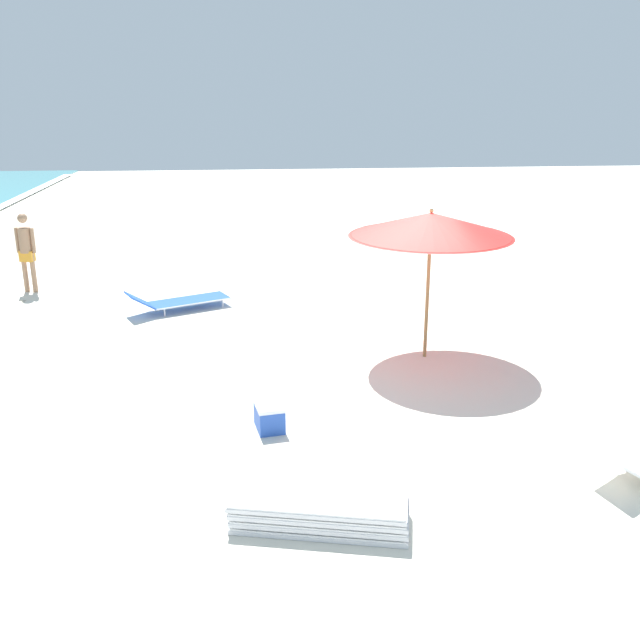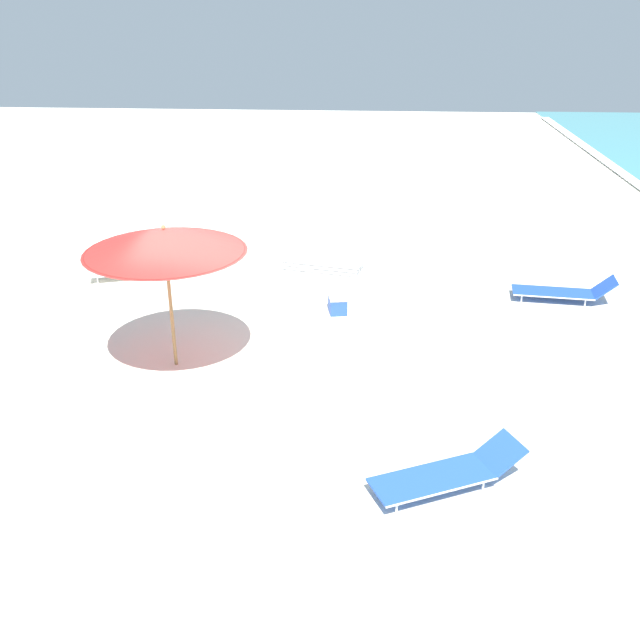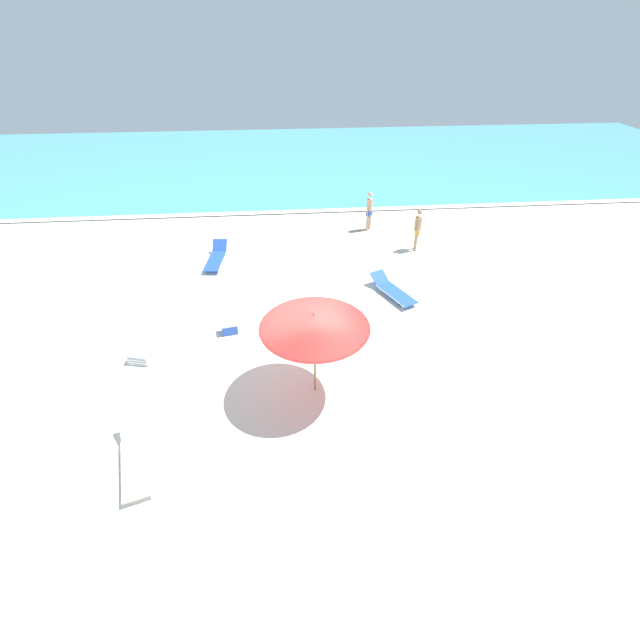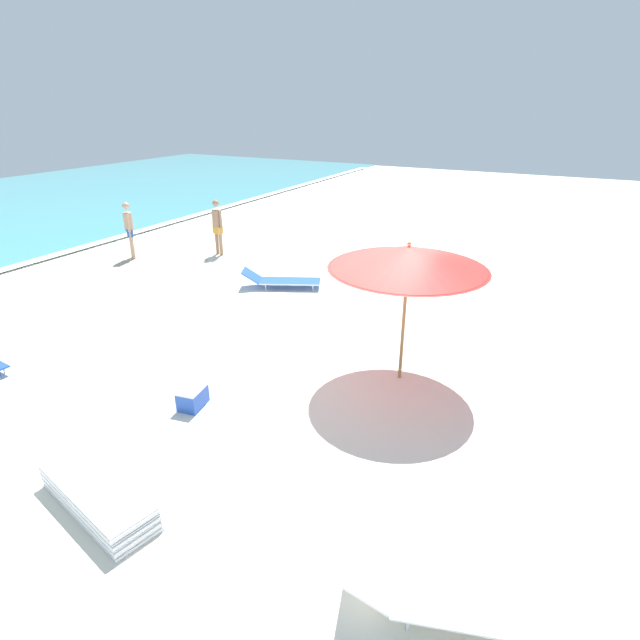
% 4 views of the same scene
% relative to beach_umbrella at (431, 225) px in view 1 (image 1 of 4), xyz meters
% --- Properties ---
extents(ground_plane, '(60.00, 60.00, 0.16)m').
position_rel_beach_umbrella_xyz_m(ground_plane, '(-0.28, 0.80, -2.34)').
color(ground_plane, silver).
extents(beach_umbrella, '(2.67, 2.67, 2.52)m').
position_rel_beach_umbrella_xyz_m(beach_umbrella, '(0.00, 0.00, 0.00)').
color(beach_umbrella, '#9E7547').
rests_on(beach_umbrella, ground_plane).
extents(lounger_stack, '(1.02, 1.95, 0.32)m').
position_rel_beach_umbrella_xyz_m(lounger_stack, '(-4.73, 2.25, -2.09)').
color(lounger_stack, white).
rests_on(lounger_stack, ground_plane).
extents(sun_lounger_under_umbrella, '(1.42, 2.14, 0.49)m').
position_rel_beach_umbrella_xyz_m(sun_lounger_under_umbrella, '(3.09, 4.40, -2.05)').
color(sun_lounger_under_umbrella, blue).
rests_on(sun_lounger_under_umbrella, ground_plane).
extents(beachgoer_wading_adult, '(0.27, 0.44, 1.76)m').
position_rel_beach_umbrella_xyz_m(beachgoer_wading_adult, '(4.83, 7.83, -1.26)').
color(beachgoer_wading_adult, '#A37A5B').
rests_on(beachgoer_wading_adult, ground_plane).
extents(cooler_box, '(0.55, 0.43, 0.37)m').
position_rel_beach_umbrella_xyz_m(cooler_box, '(-2.46, 2.71, -2.07)').
color(cooler_box, blue).
rests_on(cooler_box, ground_plane).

